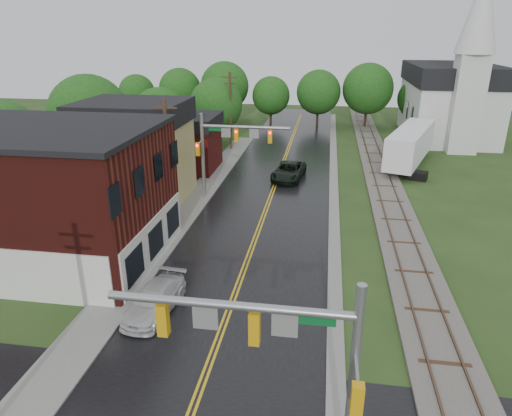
% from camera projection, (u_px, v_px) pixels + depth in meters
% --- Properties ---
extents(main_road, '(10.00, 90.00, 0.02)m').
position_uv_depth(main_road, '(273.00, 189.00, 41.19)').
color(main_road, black).
rests_on(main_road, ground).
extents(curb_right, '(0.80, 70.00, 0.12)m').
position_uv_depth(curb_right, '(334.00, 176.00, 45.02)').
color(curb_right, gray).
rests_on(curb_right, ground).
extents(sidewalk_left, '(2.40, 50.00, 0.12)m').
position_uv_depth(sidewalk_left, '(191.00, 205.00, 37.48)').
color(sidewalk_left, gray).
rests_on(sidewalk_left, ground).
extents(brick_building, '(14.30, 10.30, 8.30)m').
position_uv_depth(brick_building, '(41.00, 194.00, 27.66)').
color(brick_building, '#4C1410').
rests_on(brick_building, ground).
extents(yellow_house, '(8.00, 7.00, 6.40)m').
position_uv_depth(yellow_house, '(137.00, 162.00, 37.92)').
color(yellow_house, tan).
rests_on(yellow_house, ground).
extents(darkred_building, '(7.00, 6.00, 4.40)m').
position_uv_depth(darkred_building, '(182.00, 148.00, 46.42)').
color(darkred_building, '#3F0F0C').
rests_on(darkred_building, ground).
extents(church, '(10.40, 18.40, 20.00)m').
position_uv_depth(church, '(452.00, 94.00, 58.04)').
color(church, silver).
rests_on(church, ground).
extents(railroad, '(3.20, 80.00, 0.30)m').
position_uv_depth(railroad, '(381.00, 177.00, 44.33)').
color(railroad, '#59544C').
rests_on(railroad, ground).
extents(traffic_signal_near, '(7.34, 0.30, 7.20)m').
position_uv_depth(traffic_signal_near, '(280.00, 346.00, 13.12)').
color(traffic_signal_near, gray).
rests_on(traffic_signal_near, ground).
extents(traffic_signal_far, '(7.34, 0.43, 7.20)m').
position_uv_depth(traffic_signal_far, '(228.00, 142.00, 37.11)').
color(traffic_signal_far, gray).
rests_on(traffic_signal_far, ground).
extents(utility_pole_b, '(1.80, 0.28, 9.00)m').
position_uv_depth(utility_pole_b, '(168.00, 159.00, 33.08)').
color(utility_pole_b, '#382616').
rests_on(utility_pole_b, ground).
extents(utility_pole_c, '(1.80, 0.28, 9.00)m').
position_uv_depth(utility_pole_c, '(230.00, 110.00, 53.33)').
color(utility_pole_c, '#382616').
rests_on(utility_pole_c, ground).
extents(tree_left_a, '(6.80, 6.80, 8.67)m').
position_uv_depth(tree_left_a, '(3.00, 147.00, 34.71)').
color(tree_left_a, black).
rests_on(tree_left_a, ground).
extents(tree_left_b, '(7.60, 7.60, 9.69)m').
position_uv_depth(tree_left_b, '(91.00, 117.00, 43.41)').
color(tree_left_b, black).
rests_on(tree_left_b, ground).
extents(tree_left_c, '(6.00, 6.00, 7.65)m').
position_uv_depth(tree_left_c, '(161.00, 116.00, 50.64)').
color(tree_left_c, black).
rests_on(tree_left_c, ground).
extents(tree_left_e, '(6.40, 6.40, 8.16)m').
position_uv_depth(tree_left_e, '(217.00, 106.00, 55.33)').
color(tree_left_e, black).
rests_on(tree_left_e, ground).
extents(suv_dark, '(3.30, 5.97, 1.58)m').
position_uv_depth(suv_dark, '(289.00, 171.00, 43.77)').
color(suv_dark, black).
rests_on(suv_dark, ground).
extents(pickup_white, '(2.41, 4.89, 1.37)m').
position_uv_depth(pickup_white, '(155.00, 300.00, 23.10)').
color(pickup_white, silver).
rests_on(pickup_white, ground).
extents(semi_trailer, '(6.78, 12.96, 3.99)m').
position_uv_depth(semi_trailer, '(411.00, 144.00, 47.47)').
color(semi_trailer, black).
rests_on(semi_trailer, ground).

